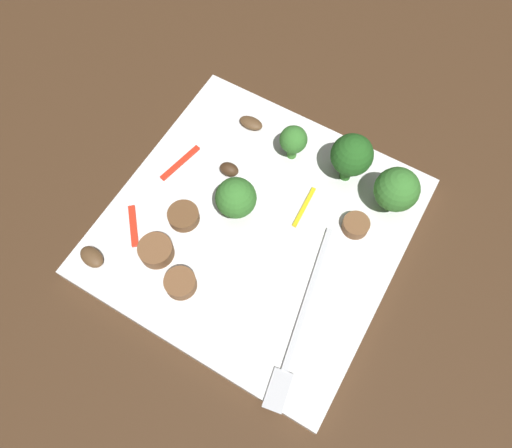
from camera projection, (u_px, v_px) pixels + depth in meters
name	position (u px, v px, depth m)	size (l,w,h in m)	color
ground_plane	(256.00, 230.00, 0.49)	(1.40, 1.40, 0.00)	#422B19
plate	(256.00, 227.00, 0.49)	(0.28, 0.28, 0.02)	white
fork	(298.00, 327.00, 0.43)	(0.18, 0.04, 0.00)	silver
broccoli_floret_0	(293.00, 140.00, 0.49)	(0.03, 0.03, 0.04)	#408630
broccoli_floret_1	(236.00, 199.00, 0.45)	(0.04, 0.04, 0.06)	#408630
broccoli_floret_2	(397.00, 190.00, 0.45)	(0.04, 0.04, 0.06)	#408630
broccoli_floret_3	(352.00, 156.00, 0.46)	(0.04, 0.04, 0.06)	#296420
sausage_slice_0	(356.00, 225.00, 0.47)	(0.03, 0.03, 0.01)	brown
sausage_slice_1	(156.00, 251.00, 0.46)	(0.03, 0.03, 0.02)	brown
sausage_slice_2	(180.00, 283.00, 0.44)	(0.03, 0.03, 0.01)	brown
sausage_slice_3	(184.00, 216.00, 0.47)	(0.03, 0.03, 0.01)	brown
mushroom_0	(229.00, 169.00, 0.50)	(0.02, 0.01, 0.01)	#422B19
mushroom_1	(92.00, 257.00, 0.46)	(0.03, 0.02, 0.01)	brown
mushroom_2	(251.00, 123.00, 0.52)	(0.03, 0.02, 0.01)	brown
pepper_strip_0	(133.00, 226.00, 0.47)	(0.05, 0.01, 0.00)	red
pepper_strip_1	(180.00, 163.00, 0.51)	(0.05, 0.01, 0.00)	red
pepper_strip_2	(304.00, 207.00, 0.48)	(0.05, 0.00, 0.00)	yellow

